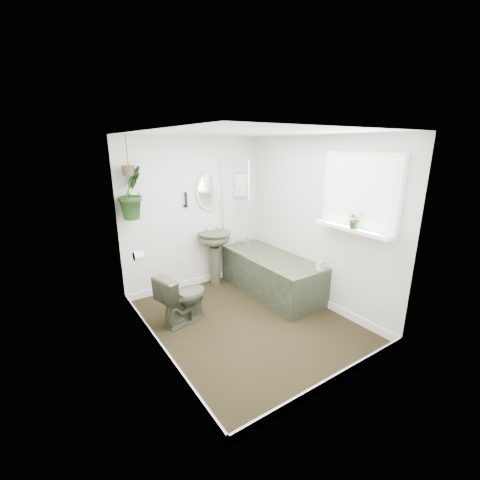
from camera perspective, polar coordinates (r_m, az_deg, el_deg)
floor at (r=4.26m, az=1.16°, el=-14.29°), size 2.30×2.80×0.02m
ceiling at (r=3.66m, az=1.38°, el=18.68°), size 2.30×2.80×0.02m
wall_back at (r=4.99m, az=-8.10°, el=4.53°), size 2.30×0.02×2.30m
wall_front at (r=2.82m, az=17.98°, el=-5.56°), size 2.30×0.02×2.30m
wall_left at (r=3.30m, az=-15.49°, el=-2.14°), size 0.02×2.80×2.30m
wall_right at (r=4.54m, az=13.35°, el=3.08°), size 0.02×2.80×2.30m
skirting at (r=4.23m, az=1.16°, el=-13.59°), size 2.30×2.80×0.10m
bathtub at (r=4.92m, az=5.52°, el=-6.06°), size 0.72×1.72×0.58m
bath_screen at (r=4.82m, az=-0.91°, el=5.87°), size 0.04×0.72×1.40m
shower_box at (r=5.25m, az=0.04°, el=9.73°), size 0.20×0.10×0.35m
oval_mirror at (r=5.00m, az=-5.46°, el=8.74°), size 0.46×0.03×0.62m
wall_sconce at (r=4.83m, az=-9.57°, el=7.11°), size 0.04×0.04×0.22m
toilet_roll_holder at (r=4.03m, az=-17.63°, el=-2.67°), size 0.11×0.11×0.11m
window_recess at (r=3.97m, az=20.55°, el=7.92°), size 0.08×1.00×0.90m
window_sill at (r=3.99m, az=19.35°, el=1.91°), size 0.18×1.00×0.04m
window_blinds at (r=3.93m, az=20.16°, el=7.89°), size 0.01×0.86×0.76m
toilet at (r=4.16m, az=-10.06°, el=-9.90°), size 0.73×0.53×0.67m
pedestal_sink at (r=5.15m, az=-4.45°, el=-3.25°), size 0.56×0.50×0.87m
sill_plant at (r=3.90m, az=19.81°, el=3.46°), size 0.23×0.22×0.21m
hanging_plant at (r=4.43m, az=-18.85°, el=7.96°), size 0.47×0.48×0.69m
soap_bottle at (r=4.37m, az=14.10°, el=-4.02°), size 0.09×0.09×0.19m
hanging_pot at (r=4.40m, az=-19.19°, el=11.59°), size 0.16×0.16×0.12m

